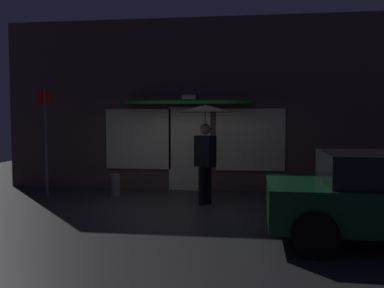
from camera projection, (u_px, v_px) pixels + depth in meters
The scene contains 5 objects.
ground_plane at pixel (176, 208), 8.60m from camera, with size 18.00×18.00×0.00m, color #2D2D33.
building_facade at pixel (190, 106), 10.78m from camera, with size 10.05×1.00×4.51m.
person_with_umbrella at pixel (205, 127), 8.89m from camera, with size 1.20×1.20×2.19m.
street_sign_post at pixel (46, 135), 9.91m from camera, with size 0.40×0.07×2.64m.
sidewalk_bollard at pixel (115, 185), 9.96m from camera, with size 0.23×0.23×0.54m, color slate.
Camera 1 is at (1.45, -8.38, 1.89)m, focal length 38.10 mm.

